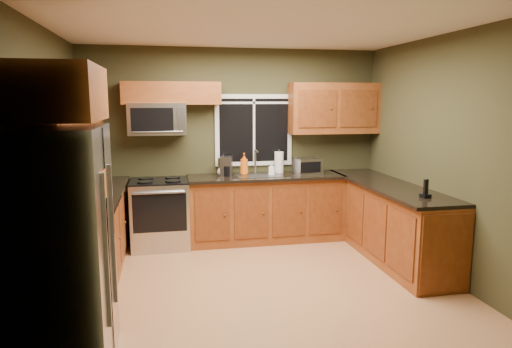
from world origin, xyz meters
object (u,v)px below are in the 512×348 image
object	(u,v)px
soap_bottle_b	(272,169)
cordless_phone	(426,192)
range	(160,213)
toaster_oven	(308,166)
refrigerator	(56,252)
coffee_maker	(226,167)
soap_bottle_c	(222,170)
microwave	(157,119)
soap_bottle_a	(244,164)
kettle	(224,165)
paper_towel_roll	(279,162)

from	to	relation	value
soap_bottle_b	cordless_phone	bearing A→B (deg)	-54.72
range	toaster_oven	size ratio (longest dim) A/B	2.33
refrigerator	coffee_maker	size ratio (longest dim) A/B	6.75
soap_bottle_b	soap_bottle_c	world-z (taller)	soap_bottle_b
microwave	soap_bottle_c	distance (m)	1.11
microwave	cordless_phone	distance (m)	3.49
microwave	soap_bottle_a	bearing A→B (deg)	-1.73
refrigerator	soap_bottle_b	bearing A→B (deg)	51.49
soap_bottle_c	toaster_oven	bearing A→B (deg)	-4.01
toaster_oven	range	bearing A→B (deg)	-179.60
soap_bottle_a	soap_bottle_c	xyz separation A→B (m)	(-0.32, -0.00, -0.08)
refrigerator	coffee_maker	bearing A→B (deg)	60.69
toaster_oven	kettle	distance (m)	1.19
paper_towel_roll	soap_bottle_c	xyz separation A→B (m)	(-0.85, -0.11, -0.07)
refrigerator	paper_towel_roll	distance (m)	3.82
kettle	soap_bottle_a	distance (m)	0.29
toaster_oven	soap_bottle_c	xyz separation A→B (m)	(-1.22, 0.09, -0.03)
range	coffee_maker	xyz separation A→B (m)	(0.92, 0.10, 0.60)
kettle	soap_bottle_b	distance (m)	0.68
toaster_oven	soap_bottle_c	size ratio (longest dim) A/B	2.54
soap_bottle_a	coffee_maker	bearing A→B (deg)	-179.19
coffee_maker	soap_bottle_a	xyz separation A→B (m)	(0.25, 0.00, 0.03)
toaster_oven	coffee_maker	distance (m)	1.16
microwave	paper_towel_roll	bearing A→B (deg)	2.50
coffee_maker	kettle	bearing A→B (deg)	118.13
range	kettle	world-z (taller)	kettle
range	microwave	world-z (taller)	microwave
range	toaster_oven	distance (m)	2.15
cordless_phone	soap_bottle_b	bearing A→B (deg)	125.28
microwave	toaster_oven	world-z (taller)	microwave
paper_towel_roll	soap_bottle_a	size ratio (longest dim) A/B	1.09
soap_bottle_a	soap_bottle_b	size ratio (longest dim) A/B	1.81
paper_towel_roll	microwave	bearing A→B (deg)	-177.50
refrigerator	range	xyz separation A→B (m)	(0.69, 2.77, -0.43)
range	microwave	xyz separation A→B (m)	(-0.00, 0.14, 1.26)
refrigerator	microwave	distance (m)	3.10
soap_bottle_c	paper_towel_roll	bearing A→B (deg)	7.43
soap_bottle_b	range	bearing A→B (deg)	-178.11
coffee_maker	toaster_oven	bearing A→B (deg)	-4.11
refrigerator	range	bearing A→B (deg)	76.03
paper_towel_roll	coffee_maker	bearing A→B (deg)	-171.74
coffee_maker	soap_bottle_c	xyz separation A→B (m)	(-0.07, 0.00, -0.05)
coffee_maker	soap_bottle_b	world-z (taller)	coffee_maker
coffee_maker	soap_bottle_a	world-z (taller)	soap_bottle_a
microwave	toaster_oven	bearing A→B (deg)	-3.36
range	coffee_maker	distance (m)	1.10
range	paper_towel_roll	size ratio (longest dim) A/B	2.79
range	soap_bottle_b	distance (m)	1.65
paper_towel_roll	kettle	bearing A→B (deg)	-176.32
soap_bottle_c	soap_bottle_a	bearing A→B (deg)	0.13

